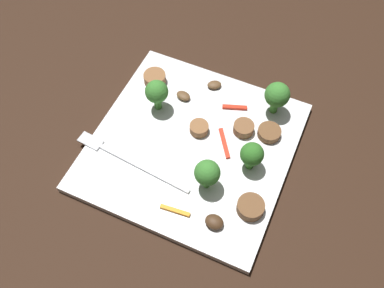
{
  "coord_description": "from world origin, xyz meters",
  "views": [
    {
      "loc": [
        -0.13,
        0.29,
        0.53
      ],
      "look_at": [
        0.0,
        0.0,
        0.01
      ],
      "focal_mm": 39.96,
      "sensor_mm": 36.0,
      "label": 1
    }
  ],
  "objects_px": {
    "pepper_strip_0": "(224,143)",
    "broccoli_floret_1": "(253,152)",
    "plate": "(192,146)",
    "broccoli_floret_3": "(157,92)",
    "sausage_slice_2": "(269,133)",
    "broccoli_floret_2": "(277,95)",
    "sausage_slice_3": "(197,127)",
    "mushroom_1": "(214,85)",
    "sausage_slice_0": "(251,207)",
    "fork": "(124,158)",
    "sausage_slice_4": "(244,128)",
    "mushroom_0": "(183,96)",
    "broccoli_floret_0": "(207,173)",
    "sausage_slice_1": "(155,78)",
    "pepper_strip_3": "(175,211)",
    "mushroom_2": "(214,222)",
    "pepper_strip_1": "(235,107)"
  },
  "relations": [
    {
      "from": "pepper_strip_3",
      "to": "pepper_strip_0",
      "type": "bearing_deg",
      "value": -99.18
    },
    {
      "from": "sausage_slice_2",
      "to": "broccoli_floret_2",
      "type": "bearing_deg",
      "value": -79.72
    },
    {
      "from": "pepper_strip_3",
      "to": "mushroom_1",
      "type": "bearing_deg",
      "value": -81.01
    },
    {
      "from": "sausage_slice_0",
      "to": "sausage_slice_1",
      "type": "height_order",
      "value": "same"
    },
    {
      "from": "sausage_slice_2",
      "to": "mushroom_2",
      "type": "relative_size",
      "value": 1.36
    },
    {
      "from": "sausage_slice_1",
      "to": "mushroom_0",
      "type": "distance_m",
      "value": 0.05
    },
    {
      "from": "broccoli_floret_0",
      "to": "broccoli_floret_1",
      "type": "distance_m",
      "value": 0.07
    },
    {
      "from": "sausage_slice_0",
      "to": "pepper_strip_3",
      "type": "height_order",
      "value": "sausage_slice_0"
    },
    {
      "from": "broccoli_floret_3",
      "to": "sausage_slice_2",
      "type": "height_order",
      "value": "broccoli_floret_3"
    },
    {
      "from": "sausage_slice_4",
      "to": "pepper_strip_1",
      "type": "relative_size",
      "value": 0.8
    },
    {
      "from": "fork",
      "to": "mushroom_0",
      "type": "height_order",
      "value": "mushroom_0"
    },
    {
      "from": "plate",
      "to": "broccoli_floret_0",
      "type": "distance_m",
      "value": 0.08
    },
    {
      "from": "broccoli_floret_3",
      "to": "sausage_slice_2",
      "type": "relative_size",
      "value": 1.61
    },
    {
      "from": "plate",
      "to": "pepper_strip_1",
      "type": "distance_m",
      "value": 0.09
    },
    {
      "from": "broccoli_floret_0",
      "to": "mushroom_1",
      "type": "relative_size",
      "value": 2.44
    },
    {
      "from": "broccoli_floret_0",
      "to": "mushroom_1",
      "type": "bearing_deg",
      "value": -70.88
    },
    {
      "from": "sausage_slice_3",
      "to": "mushroom_1",
      "type": "relative_size",
      "value": 1.26
    },
    {
      "from": "sausage_slice_0",
      "to": "mushroom_1",
      "type": "xyz_separation_m",
      "value": [
        0.12,
        -0.17,
        -0.0
      ]
    },
    {
      "from": "sausage_slice_3",
      "to": "pepper_strip_3",
      "type": "bearing_deg",
      "value": 101.16
    },
    {
      "from": "sausage_slice_0",
      "to": "mushroom_1",
      "type": "relative_size",
      "value": 1.65
    },
    {
      "from": "broccoli_floret_1",
      "to": "broccoli_floret_3",
      "type": "height_order",
      "value": "broccoli_floret_3"
    },
    {
      "from": "sausage_slice_2",
      "to": "pepper_strip_0",
      "type": "distance_m",
      "value": 0.07
    },
    {
      "from": "pepper_strip_0",
      "to": "mushroom_2",
      "type": "bearing_deg",
      "value": 105.79
    },
    {
      "from": "pepper_strip_0",
      "to": "broccoli_floret_1",
      "type": "bearing_deg",
      "value": 161.58
    },
    {
      "from": "broccoli_floret_0",
      "to": "pepper_strip_0",
      "type": "bearing_deg",
      "value": -87.79
    },
    {
      "from": "pepper_strip_0",
      "to": "pepper_strip_3",
      "type": "height_order",
      "value": "same"
    },
    {
      "from": "mushroom_0",
      "to": "mushroom_1",
      "type": "height_order",
      "value": "same"
    },
    {
      "from": "plate",
      "to": "broccoli_floret_3",
      "type": "relative_size",
      "value": 5.13
    },
    {
      "from": "broccoli_floret_3",
      "to": "sausage_slice_0",
      "type": "relative_size",
      "value": 1.5
    },
    {
      "from": "sausage_slice_3",
      "to": "sausage_slice_4",
      "type": "xyz_separation_m",
      "value": [
        -0.06,
        -0.03,
        0.0
      ]
    },
    {
      "from": "fork",
      "to": "sausage_slice_4",
      "type": "relative_size",
      "value": 6.05
    },
    {
      "from": "sausage_slice_2",
      "to": "pepper_strip_0",
      "type": "xyz_separation_m",
      "value": [
        0.05,
        0.04,
        -0.0
      ]
    },
    {
      "from": "broccoli_floret_0",
      "to": "pepper_strip_0",
      "type": "height_order",
      "value": "broccoli_floret_0"
    },
    {
      "from": "broccoli_floret_2",
      "to": "plate",
      "type": "bearing_deg",
      "value": 50.1
    },
    {
      "from": "sausage_slice_1",
      "to": "pepper_strip_1",
      "type": "bearing_deg",
      "value": -178.89
    },
    {
      "from": "sausage_slice_2",
      "to": "pepper_strip_0",
      "type": "relative_size",
      "value": 0.67
    },
    {
      "from": "sausage_slice_0",
      "to": "sausage_slice_1",
      "type": "relative_size",
      "value": 1.05
    },
    {
      "from": "mushroom_2",
      "to": "pepper_strip_0",
      "type": "height_order",
      "value": "mushroom_2"
    },
    {
      "from": "sausage_slice_0",
      "to": "pepper_strip_0",
      "type": "distance_m",
      "value": 0.1
    },
    {
      "from": "broccoli_floret_0",
      "to": "broccoli_floret_3",
      "type": "xyz_separation_m",
      "value": [
        0.12,
        -0.09,
        0.0
      ]
    },
    {
      "from": "sausage_slice_4",
      "to": "pepper_strip_1",
      "type": "xyz_separation_m",
      "value": [
        0.03,
        -0.03,
        -0.0
      ]
    },
    {
      "from": "fork",
      "to": "mushroom_1",
      "type": "relative_size",
      "value": 8.3
    },
    {
      "from": "mushroom_1",
      "to": "sausage_slice_2",
      "type": "bearing_deg",
      "value": 154.54
    },
    {
      "from": "sausage_slice_3",
      "to": "broccoli_floret_2",
      "type": "bearing_deg",
      "value": -138.72
    },
    {
      "from": "broccoli_floret_1",
      "to": "pepper_strip_0",
      "type": "distance_m",
      "value": 0.06
    },
    {
      "from": "broccoli_floret_0",
      "to": "sausage_slice_1",
      "type": "height_order",
      "value": "broccoli_floret_0"
    },
    {
      "from": "mushroom_0",
      "to": "mushroom_1",
      "type": "xyz_separation_m",
      "value": [
        -0.03,
        -0.04,
        0.0
      ]
    },
    {
      "from": "sausage_slice_0",
      "to": "plate",
      "type": "bearing_deg",
      "value": -28.88
    },
    {
      "from": "sausage_slice_4",
      "to": "plate",
      "type": "bearing_deg",
      "value": 40.98
    },
    {
      "from": "broccoli_floret_1",
      "to": "pepper_strip_0",
      "type": "bearing_deg",
      "value": -18.42
    }
  ]
}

